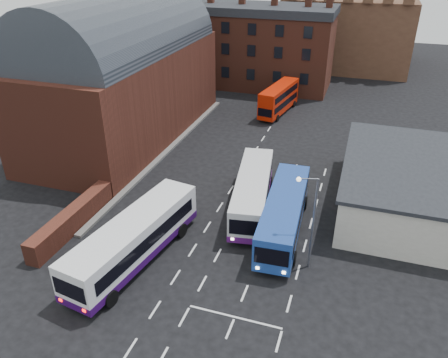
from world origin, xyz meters
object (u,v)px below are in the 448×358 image
(bus_white_outbound, at_px, (134,237))
(pedestrian_red, at_px, (77,268))
(bus_white_inbound, at_px, (253,190))
(bus_blue, at_px, (284,212))
(street_lamp, at_px, (310,215))
(pedestrian_beige, at_px, (94,269))
(bus_red_double, at_px, (279,99))

(bus_white_outbound, bearing_deg, pedestrian_red, -124.52)
(bus_white_outbound, relative_size, bus_white_inbound, 1.08)
(bus_blue, bearing_deg, street_lamp, 119.83)
(bus_white_inbound, bearing_deg, pedestrian_beige, 46.99)
(pedestrian_red, bearing_deg, street_lamp, -166.02)
(bus_white_outbound, distance_m, bus_white_inbound, 11.23)
(street_lamp, height_order, pedestrian_beige, street_lamp)
(bus_white_inbound, height_order, pedestrian_beige, bus_white_inbound)
(bus_blue, xyz_separation_m, pedestrian_beige, (-11.29, -9.37, -1.12))
(bus_white_outbound, height_order, pedestrian_red, bus_white_outbound)
(bus_white_outbound, xyz_separation_m, pedestrian_beige, (-1.80, -2.63, -1.24))
(bus_white_outbound, distance_m, street_lamp, 12.47)
(street_lamp, relative_size, pedestrian_red, 4.53)
(bus_red_double, relative_size, pedestrian_red, 6.00)
(bus_blue, xyz_separation_m, bus_red_double, (-6.17, 27.15, 0.11))
(bus_white_outbound, bearing_deg, bus_white_inbound, 65.37)
(bus_blue, bearing_deg, bus_white_outbound, 32.32)
(bus_blue, height_order, pedestrian_beige, bus_blue)
(bus_white_inbound, xyz_separation_m, pedestrian_red, (-9.12, -12.34, -1.06))
(pedestrian_red, bearing_deg, pedestrian_beige, -169.00)
(bus_white_inbound, relative_size, pedestrian_beige, 7.74)
(bus_white_inbound, distance_m, bus_blue, 4.15)
(bus_white_inbound, height_order, pedestrian_red, bus_white_inbound)
(bus_blue, relative_size, pedestrian_beige, 7.75)
(bus_white_outbound, relative_size, bus_red_double, 1.32)
(bus_blue, relative_size, pedestrian_red, 7.38)
(pedestrian_red, bearing_deg, bus_white_outbound, -142.27)
(bus_red_double, bearing_deg, bus_white_outbound, 93.72)
(bus_white_outbound, relative_size, street_lamp, 1.76)
(pedestrian_red, bearing_deg, bus_blue, -150.30)
(bus_white_inbound, distance_m, street_lamp, 8.75)
(bus_white_outbound, relative_size, bus_blue, 1.08)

